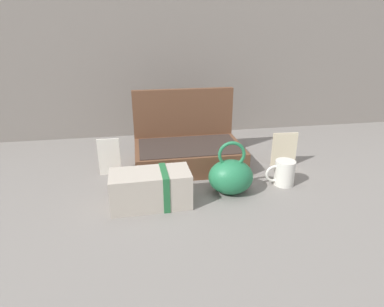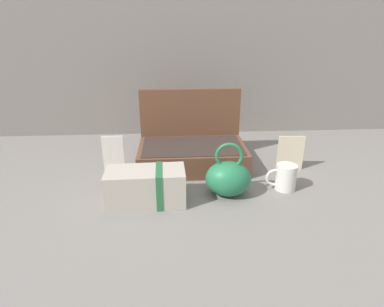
{
  "view_description": "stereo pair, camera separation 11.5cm",
  "coord_description": "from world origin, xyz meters",
  "px_view_note": "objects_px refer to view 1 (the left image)",
  "views": [
    {
      "loc": [
        -0.17,
        -1.07,
        0.54
      ],
      "look_at": [
        0.01,
        -0.02,
        0.11
      ],
      "focal_mm": 30.26,
      "sensor_mm": 36.0,
      "label": 1
    },
    {
      "loc": [
        -0.06,
        -1.09,
        0.54
      ],
      "look_at": [
        0.01,
        -0.02,
        0.11
      ],
      "focal_mm": 30.26,
      "sensor_mm": 36.0,
      "label": 2
    }
  ],
  "objects_px": {
    "coffee_mug": "(284,173)",
    "open_suitcase": "(188,148)",
    "cream_toiletry_bag": "(152,189)",
    "poster_card_right": "(284,149)",
    "teal_pouch_handbag": "(231,176)",
    "info_card_left": "(109,157)"
  },
  "relations": [
    {
      "from": "teal_pouch_handbag",
      "to": "poster_card_right",
      "type": "height_order",
      "value": "teal_pouch_handbag"
    },
    {
      "from": "cream_toiletry_bag",
      "to": "poster_card_right",
      "type": "height_order",
      "value": "poster_card_right"
    },
    {
      "from": "teal_pouch_handbag",
      "to": "cream_toiletry_bag",
      "type": "distance_m",
      "value": 0.27
    },
    {
      "from": "open_suitcase",
      "to": "poster_card_right",
      "type": "height_order",
      "value": "open_suitcase"
    },
    {
      "from": "open_suitcase",
      "to": "coffee_mug",
      "type": "xyz_separation_m",
      "value": [
        0.31,
        -0.24,
        -0.02
      ]
    },
    {
      "from": "open_suitcase",
      "to": "cream_toiletry_bag",
      "type": "xyz_separation_m",
      "value": [
        -0.16,
        -0.3,
        -0.01
      ]
    },
    {
      "from": "teal_pouch_handbag",
      "to": "poster_card_right",
      "type": "bearing_deg",
      "value": 34.26
    },
    {
      "from": "teal_pouch_handbag",
      "to": "info_card_left",
      "type": "distance_m",
      "value": 0.47
    },
    {
      "from": "teal_pouch_handbag",
      "to": "cream_toiletry_bag",
      "type": "xyz_separation_m",
      "value": [
        -0.27,
        -0.03,
        -0.01
      ]
    },
    {
      "from": "coffee_mug",
      "to": "open_suitcase",
      "type": "bearing_deg",
      "value": 142.21
    },
    {
      "from": "open_suitcase",
      "to": "poster_card_right",
      "type": "distance_m",
      "value": 0.39
    },
    {
      "from": "teal_pouch_handbag",
      "to": "open_suitcase",
      "type": "bearing_deg",
      "value": 111.4
    },
    {
      "from": "cream_toiletry_bag",
      "to": "poster_card_right",
      "type": "bearing_deg",
      "value": 22.24
    },
    {
      "from": "info_card_left",
      "to": "teal_pouch_handbag",
      "type": "bearing_deg",
      "value": -28.58
    },
    {
      "from": "open_suitcase",
      "to": "coffee_mug",
      "type": "height_order",
      "value": "open_suitcase"
    },
    {
      "from": "cream_toiletry_bag",
      "to": "info_card_left",
      "type": "xyz_separation_m",
      "value": [
        -0.14,
        0.25,
        0.01
      ]
    },
    {
      "from": "open_suitcase",
      "to": "teal_pouch_handbag",
      "type": "xyz_separation_m",
      "value": [
        0.1,
        -0.27,
        -0.01
      ]
    },
    {
      "from": "cream_toiletry_bag",
      "to": "info_card_left",
      "type": "distance_m",
      "value": 0.29
    },
    {
      "from": "cream_toiletry_bag",
      "to": "coffee_mug",
      "type": "bearing_deg",
      "value": 7.37
    },
    {
      "from": "cream_toiletry_bag",
      "to": "poster_card_right",
      "type": "xyz_separation_m",
      "value": [
        0.55,
        0.22,
        0.01
      ]
    },
    {
      "from": "info_card_left",
      "to": "poster_card_right",
      "type": "bearing_deg",
      "value": -3.04
    },
    {
      "from": "teal_pouch_handbag",
      "to": "coffee_mug",
      "type": "distance_m",
      "value": 0.21
    }
  ]
}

